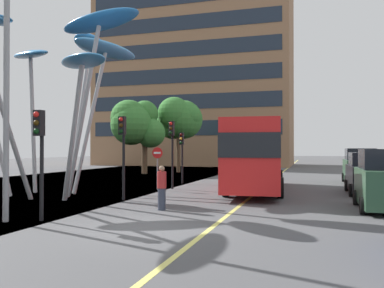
{
  "coord_description": "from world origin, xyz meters",
  "views": [
    {
      "loc": [
        4.7,
        -10.81,
        2.27
      ],
      "look_at": [
        -1.08,
        8.6,
        2.5
      ],
      "focal_mm": 37.97,
      "sensor_mm": 36.0,
      "label": 1
    }
  ],
  "objects_px": {
    "traffic_light_island_mid": "(172,140)",
    "traffic_light_opposite": "(182,146)",
    "red_bus": "(256,152)",
    "pedestrian": "(162,188)",
    "traffic_light_kerb_near": "(40,141)",
    "car_side_street": "(360,167)",
    "car_parked_far": "(368,174)",
    "leaf_sculpture": "(59,50)",
    "traffic_light_kerb_far": "(123,140)",
    "no_entry_sign": "(157,161)",
    "street_lamp": "(16,60)"
  },
  "relations": [
    {
      "from": "traffic_light_kerb_near",
      "to": "traffic_light_kerb_far",
      "type": "height_order",
      "value": "traffic_light_kerb_far"
    },
    {
      "from": "traffic_light_island_mid",
      "to": "car_side_street",
      "type": "xyz_separation_m",
      "value": [
        10.54,
        6.98,
        -1.68
      ]
    },
    {
      "from": "traffic_light_island_mid",
      "to": "traffic_light_kerb_near",
      "type": "bearing_deg",
      "value": -93.18
    },
    {
      "from": "traffic_light_island_mid",
      "to": "no_entry_sign",
      "type": "height_order",
      "value": "traffic_light_island_mid"
    },
    {
      "from": "traffic_light_kerb_far",
      "to": "traffic_light_opposite",
      "type": "bearing_deg",
      "value": 91.0
    },
    {
      "from": "traffic_light_kerb_far",
      "to": "street_lamp",
      "type": "distance_m",
      "value": 6.24
    },
    {
      "from": "traffic_light_kerb_far",
      "to": "red_bus",
      "type": "bearing_deg",
      "value": 47.96
    },
    {
      "from": "traffic_light_kerb_far",
      "to": "traffic_light_kerb_near",
      "type": "bearing_deg",
      "value": -91.99
    },
    {
      "from": "street_lamp",
      "to": "no_entry_sign",
      "type": "bearing_deg",
      "value": 86.48
    },
    {
      "from": "traffic_light_kerb_near",
      "to": "car_side_street",
      "type": "relative_size",
      "value": 0.86
    },
    {
      "from": "traffic_light_island_mid",
      "to": "traffic_light_opposite",
      "type": "xyz_separation_m",
      "value": [
        -0.56,
        3.53,
        -0.35
      ]
    },
    {
      "from": "leaf_sculpture",
      "to": "street_lamp",
      "type": "xyz_separation_m",
      "value": [
        3.04,
        -6.54,
        -2.08
      ]
    },
    {
      "from": "red_bus",
      "to": "street_lamp",
      "type": "distance_m",
      "value": 13.13
    },
    {
      "from": "traffic_light_kerb_far",
      "to": "no_entry_sign",
      "type": "bearing_deg",
      "value": 91.97
    },
    {
      "from": "traffic_light_island_mid",
      "to": "red_bus",
      "type": "bearing_deg",
      "value": 3.99
    },
    {
      "from": "leaf_sculpture",
      "to": "red_bus",
      "type": "bearing_deg",
      "value": 28.45
    },
    {
      "from": "leaf_sculpture",
      "to": "pedestrian",
      "type": "height_order",
      "value": "leaf_sculpture"
    },
    {
      "from": "street_lamp",
      "to": "red_bus",
      "type": "bearing_deg",
      "value": 62.66
    },
    {
      "from": "traffic_light_kerb_near",
      "to": "street_lamp",
      "type": "relative_size",
      "value": 0.44
    },
    {
      "from": "car_parked_far",
      "to": "street_lamp",
      "type": "distance_m",
      "value": 16.66
    },
    {
      "from": "traffic_light_island_mid",
      "to": "no_entry_sign",
      "type": "xyz_separation_m",
      "value": [
        -0.57,
        -0.76,
        -1.19
      ]
    },
    {
      "from": "traffic_light_island_mid",
      "to": "street_lamp",
      "type": "relative_size",
      "value": 0.48
    },
    {
      "from": "leaf_sculpture",
      "to": "traffic_light_kerb_near",
      "type": "bearing_deg",
      "value": -59.57
    },
    {
      "from": "traffic_light_opposite",
      "to": "car_side_street",
      "type": "relative_size",
      "value": 0.83
    },
    {
      "from": "traffic_light_kerb_far",
      "to": "traffic_light_island_mid",
      "type": "height_order",
      "value": "traffic_light_island_mid"
    },
    {
      "from": "red_bus",
      "to": "traffic_light_opposite",
      "type": "distance_m",
      "value": 6.16
    },
    {
      "from": "car_parked_far",
      "to": "pedestrian",
      "type": "distance_m",
      "value": 11.2
    },
    {
      "from": "traffic_light_kerb_near",
      "to": "street_lamp",
      "type": "bearing_deg",
      "value": -150.49
    },
    {
      "from": "red_bus",
      "to": "traffic_light_island_mid",
      "type": "distance_m",
      "value": 4.74
    },
    {
      "from": "leaf_sculpture",
      "to": "traffic_light_island_mid",
      "type": "height_order",
      "value": "leaf_sculpture"
    },
    {
      "from": "red_bus",
      "to": "leaf_sculpture",
      "type": "xyz_separation_m",
      "value": [
        -8.92,
        -4.83,
        5.0
      ]
    },
    {
      "from": "red_bus",
      "to": "no_entry_sign",
      "type": "height_order",
      "value": "red_bus"
    },
    {
      "from": "pedestrian",
      "to": "car_side_street",
      "type": "bearing_deg",
      "value": 60.09
    },
    {
      "from": "traffic_light_kerb_far",
      "to": "car_parked_far",
      "type": "bearing_deg",
      "value": 28.16
    },
    {
      "from": "car_side_street",
      "to": "street_lamp",
      "type": "xyz_separation_m",
      "value": [
        -11.74,
        -18.03,
        3.93
      ]
    },
    {
      "from": "traffic_light_kerb_near",
      "to": "pedestrian",
      "type": "relative_size",
      "value": 2.11
    },
    {
      "from": "street_lamp",
      "to": "pedestrian",
      "type": "relative_size",
      "value": 4.79
    },
    {
      "from": "red_bus",
      "to": "traffic_light_island_mid",
      "type": "xyz_separation_m",
      "value": [
        -4.68,
        -0.33,
        0.67
      ]
    },
    {
      "from": "traffic_light_kerb_near",
      "to": "no_entry_sign",
      "type": "distance_m",
      "value": 9.99
    },
    {
      "from": "street_lamp",
      "to": "traffic_light_opposite",
      "type": "bearing_deg",
      "value": 87.51
    },
    {
      "from": "red_bus",
      "to": "pedestrian",
      "type": "height_order",
      "value": "red_bus"
    },
    {
      "from": "street_lamp",
      "to": "leaf_sculpture",
      "type": "bearing_deg",
      "value": 114.92
    },
    {
      "from": "leaf_sculpture",
      "to": "car_parked_far",
      "type": "distance_m",
      "value": 16.45
    },
    {
      "from": "red_bus",
      "to": "no_entry_sign",
      "type": "xyz_separation_m",
      "value": [
        -5.25,
        -1.09,
        -0.52
      ]
    },
    {
      "from": "leaf_sculpture",
      "to": "no_entry_sign",
      "type": "distance_m",
      "value": 7.61
    },
    {
      "from": "car_parked_far",
      "to": "pedestrian",
      "type": "bearing_deg",
      "value": -135.6
    },
    {
      "from": "red_bus",
      "to": "car_parked_far",
      "type": "distance_m",
      "value": 5.66
    },
    {
      "from": "traffic_light_kerb_far",
      "to": "traffic_light_island_mid",
      "type": "distance_m",
      "value": 5.34
    },
    {
      "from": "car_side_street",
      "to": "traffic_light_kerb_near",
      "type": "bearing_deg",
      "value": -122.2
    },
    {
      "from": "red_bus",
      "to": "no_entry_sign",
      "type": "relative_size",
      "value": 4.79
    }
  ]
}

